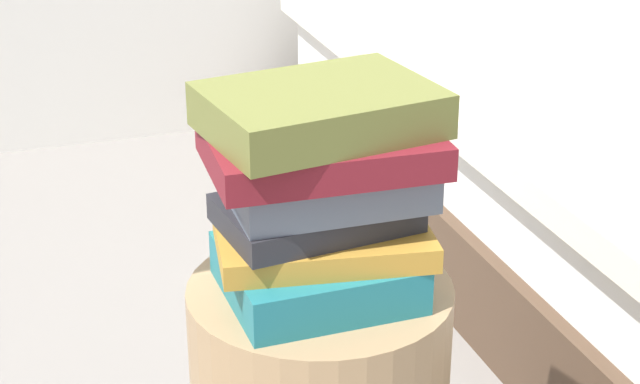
{
  "coord_description": "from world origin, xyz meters",
  "views": [
    {
      "loc": [
        -0.38,
        -1.15,
        1.2
      ],
      "look_at": [
        0.0,
        0.0,
        0.66
      ],
      "focal_mm": 60.9,
      "sensor_mm": 36.0,
      "label": 1
    }
  ],
  "objects_px": {
    "book_ochre": "(325,239)",
    "book_charcoal": "(317,214)",
    "book_slate": "(324,177)",
    "book_maroon": "(324,148)",
    "book_olive": "(318,111)",
    "book_teal": "(317,272)"
  },
  "relations": [
    {
      "from": "book_teal",
      "to": "book_maroon",
      "type": "xyz_separation_m",
      "value": [
        0.01,
        0.01,
        0.16
      ]
    },
    {
      "from": "book_olive",
      "to": "book_charcoal",
      "type": "bearing_deg",
      "value": -137.5
    },
    {
      "from": "book_ochre",
      "to": "book_maroon",
      "type": "relative_size",
      "value": 0.96
    },
    {
      "from": "book_charcoal",
      "to": "book_slate",
      "type": "distance_m",
      "value": 0.05
    },
    {
      "from": "book_maroon",
      "to": "book_olive",
      "type": "relative_size",
      "value": 1.03
    },
    {
      "from": "book_ochre",
      "to": "book_slate",
      "type": "bearing_deg",
      "value": 82.35
    },
    {
      "from": "book_teal",
      "to": "book_maroon",
      "type": "height_order",
      "value": "book_maroon"
    },
    {
      "from": "book_teal",
      "to": "book_charcoal",
      "type": "height_order",
      "value": "book_charcoal"
    },
    {
      "from": "book_ochre",
      "to": "book_charcoal",
      "type": "bearing_deg",
      "value": 144.82
    },
    {
      "from": "book_charcoal",
      "to": "book_maroon",
      "type": "height_order",
      "value": "book_maroon"
    },
    {
      "from": "book_teal",
      "to": "book_olive",
      "type": "relative_size",
      "value": 0.85
    },
    {
      "from": "book_slate",
      "to": "book_olive",
      "type": "relative_size",
      "value": 0.9
    },
    {
      "from": "book_ochre",
      "to": "book_charcoal",
      "type": "height_order",
      "value": "book_charcoal"
    },
    {
      "from": "book_teal",
      "to": "book_olive",
      "type": "bearing_deg",
      "value": 65.86
    },
    {
      "from": "book_teal",
      "to": "book_olive",
      "type": "distance_m",
      "value": 0.21
    },
    {
      "from": "book_charcoal",
      "to": "book_olive",
      "type": "bearing_deg",
      "value": 44.38
    },
    {
      "from": "book_olive",
      "to": "book_teal",
      "type": "bearing_deg",
      "value": -121.42
    },
    {
      "from": "book_maroon",
      "to": "book_slate",
      "type": "bearing_deg",
      "value": 75.19
    },
    {
      "from": "book_ochre",
      "to": "book_charcoal",
      "type": "relative_size",
      "value": 1.13
    },
    {
      "from": "book_slate",
      "to": "book_maroon",
      "type": "distance_m",
      "value": 0.05
    },
    {
      "from": "book_ochre",
      "to": "book_teal",
      "type": "bearing_deg",
      "value": -177.14
    },
    {
      "from": "book_charcoal",
      "to": "book_maroon",
      "type": "bearing_deg",
      "value": -15.28
    }
  ]
}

